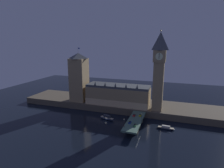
{
  "coord_description": "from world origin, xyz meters",
  "views": [
    {
      "loc": [
        59.06,
        -154.97,
        72.12
      ],
      "look_at": [
        -0.73,
        20.0,
        31.16
      ],
      "focal_mm": 30.0,
      "sensor_mm": 36.0,
      "label": 1
    }
  ],
  "objects_px": {
    "clock_tower": "(159,69)",
    "boat_upstream": "(107,118)",
    "car_northbound_trail": "(130,122)",
    "car_southbound_trail": "(140,115)",
    "boat_downstream": "(166,128)",
    "victoria_tower": "(79,77)",
    "car_northbound_lead": "(134,115)",
    "pedestrian_near_rail": "(124,126)",
    "street_lamp_near": "(124,122)",
    "car_southbound_lead": "(135,125)",
    "street_lamp_far": "(132,110)",
    "street_lamp_mid": "(142,116)"
  },
  "relations": [
    {
      "from": "victoria_tower",
      "to": "car_southbound_lead",
      "type": "height_order",
      "value": "victoria_tower"
    },
    {
      "from": "pedestrian_near_rail",
      "to": "street_lamp_mid",
      "type": "relative_size",
      "value": 0.24
    },
    {
      "from": "street_lamp_far",
      "to": "boat_downstream",
      "type": "bearing_deg",
      "value": -18.03
    },
    {
      "from": "boat_downstream",
      "to": "car_southbound_lead",
      "type": "bearing_deg",
      "value": -146.33
    },
    {
      "from": "boat_upstream",
      "to": "clock_tower",
      "type": "bearing_deg",
      "value": 29.13
    },
    {
      "from": "clock_tower",
      "to": "street_lamp_mid",
      "type": "height_order",
      "value": "clock_tower"
    },
    {
      "from": "car_northbound_lead",
      "to": "boat_downstream",
      "type": "bearing_deg",
      "value": -9.71
    },
    {
      "from": "boat_downstream",
      "to": "street_lamp_far",
      "type": "bearing_deg",
      "value": 161.97
    },
    {
      "from": "street_lamp_near",
      "to": "boat_downstream",
      "type": "distance_m",
      "value": 38.23
    },
    {
      "from": "car_southbound_trail",
      "to": "boat_upstream",
      "type": "xyz_separation_m",
      "value": [
        -31.03,
        -4.28,
        -5.25
      ]
    },
    {
      "from": "street_lamp_near",
      "to": "street_lamp_far",
      "type": "relative_size",
      "value": 1.03
    },
    {
      "from": "car_northbound_lead",
      "to": "boat_downstream",
      "type": "distance_m",
      "value": 29.77
    },
    {
      "from": "street_lamp_near",
      "to": "street_lamp_mid",
      "type": "bearing_deg",
      "value": 52.12
    },
    {
      "from": "car_northbound_trail",
      "to": "car_southbound_trail",
      "type": "xyz_separation_m",
      "value": [
        5.33,
        18.21,
        -0.03
      ]
    },
    {
      "from": "car_southbound_lead",
      "to": "street_lamp_mid",
      "type": "bearing_deg",
      "value": 74.78
    },
    {
      "from": "victoria_tower",
      "to": "car_southbound_lead",
      "type": "bearing_deg",
      "value": -31.69
    },
    {
      "from": "car_northbound_trail",
      "to": "car_northbound_lead",
      "type": "bearing_deg",
      "value": 90.0
    },
    {
      "from": "pedestrian_near_rail",
      "to": "victoria_tower",
      "type": "bearing_deg",
      "value": 142.88
    },
    {
      "from": "street_lamp_near",
      "to": "street_lamp_far",
      "type": "xyz_separation_m",
      "value": [
        0.0,
        29.44,
        -0.13
      ]
    },
    {
      "from": "pedestrian_near_rail",
      "to": "street_lamp_far",
      "type": "relative_size",
      "value": 0.27
    },
    {
      "from": "car_northbound_trail",
      "to": "street_lamp_far",
      "type": "relative_size",
      "value": 0.67
    },
    {
      "from": "pedestrian_near_rail",
      "to": "boat_downstream",
      "type": "bearing_deg",
      "value": 32.53
    },
    {
      "from": "clock_tower",
      "to": "boat_upstream",
      "type": "height_order",
      "value": "clock_tower"
    },
    {
      "from": "clock_tower",
      "to": "street_lamp_near",
      "type": "distance_m",
      "value": 62.79
    },
    {
      "from": "street_lamp_near",
      "to": "boat_upstream",
      "type": "height_order",
      "value": "street_lamp_near"
    },
    {
      "from": "street_lamp_far",
      "to": "street_lamp_near",
      "type": "bearing_deg",
      "value": -90.0
    },
    {
      "from": "street_lamp_near",
      "to": "boat_downstream",
      "type": "height_order",
      "value": "street_lamp_near"
    },
    {
      "from": "car_northbound_lead",
      "to": "street_lamp_far",
      "type": "xyz_separation_m",
      "value": [
        -3.06,
        5.44,
        3.21
      ]
    },
    {
      "from": "car_northbound_trail",
      "to": "car_southbound_lead",
      "type": "height_order",
      "value": "car_northbound_trail"
    },
    {
      "from": "car_southbound_trail",
      "to": "street_lamp_far",
      "type": "bearing_deg",
      "value": 156.49
    },
    {
      "from": "car_northbound_trail",
      "to": "car_southbound_trail",
      "type": "relative_size",
      "value": 0.94
    },
    {
      "from": "car_northbound_trail",
      "to": "boat_upstream",
      "type": "relative_size",
      "value": 0.27
    },
    {
      "from": "street_lamp_mid",
      "to": "clock_tower",
      "type": "bearing_deg",
      "value": 72.55
    },
    {
      "from": "victoria_tower",
      "to": "car_southbound_trail",
      "type": "bearing_deg",
      "value": -17.74
    },
    {
      "from": "boat_upstream",
      "to": "boat_downstream",
      "type": "bearing_deg",
      "value": -2.56
    },
    {
      "from": "victoria_tower",
      "to": "pedestrian_near_rail",
      "type": "bearing_deg",
      "value": -37.12
    },
    {
      "from": "street_lamp_near",
      "to": "street_lamp_mid",
      "type": "relative_size",
      "value": 0.93
    },
    {
      "from": "car_northbound_trail",
      "to": "pedestrian_near_rail",
      "type": "xyz_separation_m",
      "value": [
        -2.66,
        -8.55,
        0.21
      ]
    },
    {
      "from": "car_northbound_lead",
      "to": "car_northbound_trail",
      "type": "height_order",
      "value": "car_northbound_lead"
    },
    {
      "from": "victoria_tower",
      "to": "car_northbound_trail",
      "type": "bearing_deg",
      "value": -31.19
    },
    {
      "from": "car_southbound_lead",
      "to": "car_southbound_trail",
      "type": "xyz_separation_m",
      "value": [
        -0.0,
        22.33,
        -0.03
      ]
    },
    {
      "from": "car_northbound_lead",
      "to": "car_southbound_lead",
      "type": "bearing_deg",
      "value": -75.46
    },
    {
      "from": "pedestrian_near_rail",
      "to": "street_lamp_near",
      "type": "relative_size",
      "value": 0.26
    },
    {
      "from": "pedestrian_near_rail",
      "to": "boat_upstream",
      "type": "relative_size",
      "value": 0.11
    },
    {
      "from": "victoria_tower",
      "to": "car_southbound_trail",
      "type": "xyz_separation_m",
      "value": [
        75.1,
        -24.03,
        -27.03
      ]
    },
    {
      "from": "clock_tower",
      "to": "boat_upstream",
      "type": "xyz_separation_m",
      "value": [
        -43.92,
        -24.48,
        -45.73
      ]
    },
    {
      "from": "car_southbound_trail",
      "to": "street_lamp_far",
      "type": "xyz_separation_m",
      "value": [
        -8.39,
        3.65,
        3.27
      ]
    },
    {
      "from": "car_southbound_lead",
      "to": "pedestrian_near_rail",
      "type": "xyz_separation_m",
      "value": [
        -7.99,
        -4.43,
        0.21
      ]
    },
    {
      "from": "boat_upstream",
      "to": "pedestrian_near_rail",
      "type": "bearing_deg",
      "value": -44.3
    },
    {
      "from": "car_northbound_lead",
      "to": "pedestrian_near_rail",
      "type": "xyz_separation_m",
      "value": [
        -2.66,
        -24.97,
        0.18
      ]
    }
  ]
}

